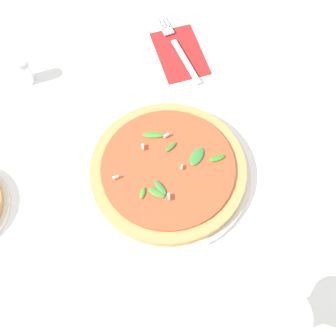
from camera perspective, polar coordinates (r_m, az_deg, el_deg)
ground_plane at (r=0.90m, az=2.31°, el=-1.92°), size 6.00×6.00×0.00m
pizza_arugula_main at (r=0.90m, az=0.00°, el=-0.38°), size 0.32×0.32×0.05m
wine_glass at (r=0.73m, az=12.72°, el=-17.73°), size 0.09×0.09×0.16m
napkin at (r=1.08m, az=1.44°, el=13.85°), size 0.18×0.14×0.01m
fork at (r=1.08m, az=1.27°, el=14.31°), size 0.21×0.06×0.00m
shaker_pepper at (r=1.05m, az=-17.18°, el=11.21°), size 0.03×0.03×0.07m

